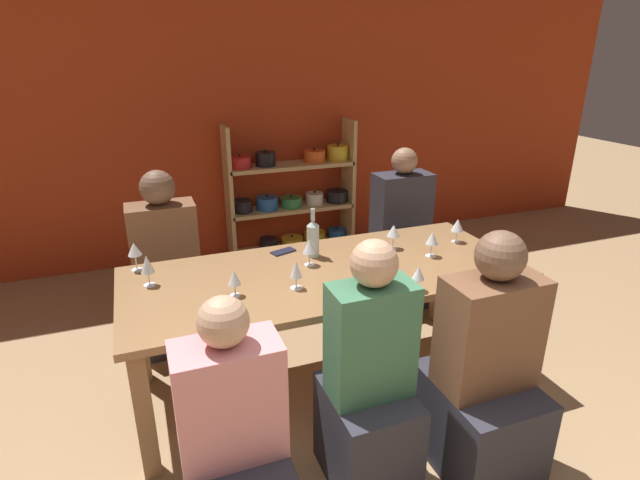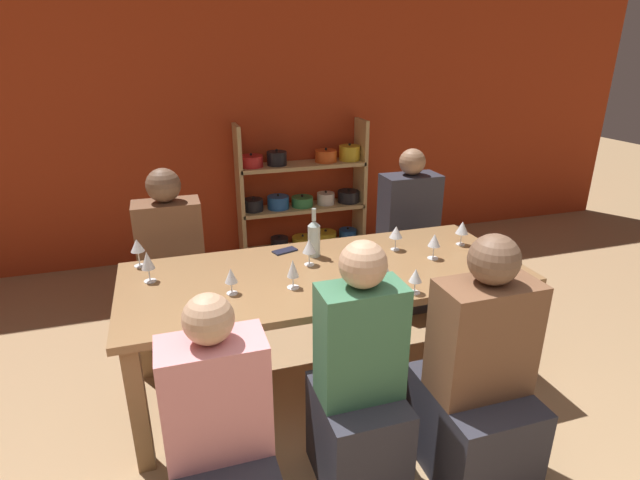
{
  "view_description": "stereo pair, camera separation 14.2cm",
  "coord_description": "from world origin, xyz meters",
  "px_view_note": "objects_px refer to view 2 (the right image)",
  "views": [
    {
      "loc": [
        -0.76,
        -0.86,
        1.93
      ],
      "look_at": [
        0.19,
        1.64,
        0.89
      ],
      "focal_mm": 28.0,
      "sensor_mm": 36.0,
      "label": 1
    },
    {
      "loc": [
        -0.62,
        -0.9,
        1.93
      ],
      "look_at": [
        0.19,
        1.64,
        0.89
      ],
      "focal_mm": 28.0,
      "sensor_mm": 36.0,
      "label": 2
    }
  ],
  "objects_px": {
    "wine_bottle_green": "(314,237)",
    "wine_glass_red_b": "(231,276)",
    "wine_glass_empty_a": "(147,261)",
    "wine_glass_red_e": "(369,279)",
    "wine_glass_white_a": "(293,270)",
    "person_far_a": "(174,278)",
    "person_near_b": "(220,449)",
    "person_near_c": "(358,400)",
    "wine_glass_red_d": "(309,247)",
    "person_far_b": "(406,248)",
    "dining_table": "(325,284)",
    "wine_glass_red_f": "(137,246)",
    "wine_glass_empty_b": "(499,243)",
    "cell_phone": "(285,251)",
    "person_near_a": "(476,391)",
    "wine_glass_white_b": "(462,228)",
    "shelf_unit": "(305,199)",
    "wine_glass_red_c": "(396,233)",
    "wine_glass_red_g": "(385,270)",
    "wine_glass_red_a": "(434,241)",
    "wine_glass_white_c": "(415,276)"
  },
  "relations": [
    {
      "from": "wine_bottle_green",
      "to": "wine_glass_red_b",
      "type": "distance_m",
      "value": 0.65
    },
    {
      "from": "wine_glass_empty_a",
      "to": "wine_glass_red_e",
      "type": "bearing_deg",
      "value": -28.77
    },
    {
      "from": "wine_glass_white_a",
      "to": "person_far_a",
      "type": "height_order",
      "value": "person_far_a"
    },
    {
      "from": "person_near_b",
      "to": "wine_glass_red_e",
      "type": "bearing_deg",
      "value": 26.08
    },
    {
      "from": "wine_glass_red_b",
      "to": "person_near_c",
      "type": "bearing_deg",
      "value": -54.95
    },
    {
      "from": "wine_glass_red_d",
      "to": "person_near_b",
      "type": "bearing_deg",
      "value": -125.56
    },
    {
      "from": "wine_glass_white_a",
      "to": "person_near_b",
      "type": "distance_m",
      "value": 0.93
    },
    {
      "from": "person_far_b",
      "to": "dining_table",
      "type": "bearing_deg",
      "value": 40.88
    },
    {
      "from": "wine_glass_white_a",
      "to": "wine_glass_red_f",
      "type": "bearing_deg",
      "value": 145.24
    },
    {
      "from": "wine_bottle_green",
      "to": "person_near_b",
      "type": "xyz_separation_m",
      "value": [
        -0.72,
        -1.03,
        -0.47
      ]
    },
    {
      "from": "wine_glass_empty_a",
      "to": "wine_glass_red_f",
      "type": "bearing_deg",
      "value": 103.87
    },
    {
      "from": "wine_glass_red_d",
      "to": "wine_glass_empty_b",
      "type": "distance_m",
      "value": 1.13
    },
    {
      "from": "wine_glass_empty_b",
      "to": "person_far_a",
      "type": "height_order",
      "value": "person_far_a"
    },
    {
      "from": "wine_glass_red_b",
      "to": "cell_phone",
      "type": "distance_m",
      "value": 0.62
    },
    {
      "from": "wine_glass_empty_a",
      "to": "wine_glass_red_b",
      "type": "bearing_deg",
      "value": -34.69
    },
    {
      "from": "dining_table",
      "to": "person_near_a",
      "type": "relative_size",
      "value": 1.86
    },
    {
      "from": "wine_glass_red_b",
      "to": "wine_glass_white_b",
      "type": "height_order",
      "value": "wine_glass_white_b"
    },
    {
      "from": "wine_glass_white_a",
      "to": "person_near_a",
      "type": "height_order",
      "value": "person_near_a"
    },
    {
      "from": "shelf_unit",
      "to": "wine_glass_red_d",
      "type": "xyz_separation_m",
      "value": [
        -0.54,
        -1.98,
        0.33
      ]
    },
    {
      "from": "shelf_unit",
      "to": "cell_phone",
      "type": "xyz_separation_m",
      "value": [
        -0.63,
        -1.74,
        0.22
      ]
    },
    {
      "from": "wine_bottle_green",
      "to": "wine_glass_white_b",
      "type": "height_order",
      "value": "wine_bottle_green"
    },
    {
      "from": "wine_bottle_green",
      "to": "wine_glass_red_f",
      "type": "xyz_separation_m",
      "value": [
        -1.01,
        0.16,
        0.0
      ]
    },
    {
      "from": "wine_glass_red_c",
      "to": "wine_glass_red_d",
      "type": "height_order",
      "value": "same"
    },
    {
      "from": "cell_phone",
      "to": "shelf_unit",
      "type": "bearing_deg",
      "value": 70.19
    },
    {
      "from": "wine_glass_white_a",
      "to": "person_near_b",
      "type": "height_order",
      "value": "person_near_b"
    },
    {
      "from": "wine_glass_red_c",
      "to": "wine_glass_red_g",
      "type": "bearing_deg",
      "value": -121.69
    },
    {
      "from": "wine_glass_red_f",
      "to": "person_far_b",
      "type": "bearing_deg",
      "value": 12.45
    },
    {
      "from": "wine_glass_empty_b",
      "to": "wine_glass_red_a",
      "type": "bearing_deg",
      "value": 161.76
    },
    {
      "from": "wine_bottle_green",
      "to": "cell_phone",
      "type": "relative_size",
      "value": 1.83
    },
    {
      "from": "wine_glass_red_f",
      "to": "wine_glass_red_c",
      "type": "bearing_deg",
      "value": -8.31
    },
    {
      "from": "shelf_unit",
      "to": "person_far_a",
      "type": "distance_m",
      "value": 1.82
    },
    {
      "from": "wine_glass_white_a",
      "to": "wine_glass_red_d",
      "type": "height_order",
      "value": "wine_glass_white_a"
    },
    {
      "from": "wine_glass_white_a",
      "to": "person_far_a",
      "type": "bearing_deg",
      "value": 121.63
    },
    {
      "from": "shelf_unit",
      "to": "wine_glass_white_c",
      "type": "height_order",
      "value": "shelf_unit"
    },
    {
      "from": "wine_glass_red_c",
      "to": "wine_glass_red_e",
      "type": "xyz_separation_m",
      "value": [
        -0.43,
        -0.58,
        0.01
      ]
    },
    {
      "from": "wine_glass_red_c",
      "to": "wine_glass_red_f",
      "type": "height_order",
      "value": "wine_glass_red_f"
    },
    {
      "from": "wine_glass_white_a",
      "to": "wine_glass_red_g",
      "type": "xyz_separation_m",
      "value": [
        0.46,
        -0.15,
        -0.0
      ]
    },
    {
      "from": "wine_glass_red_f",
      "to": "wine_glass_white_c",
      "type": "xyz_separation_m",
      "value": [
        1.36,
        -0.79,
        -0.03
      ]
    },
    {
      "from": "wine_glass_red_c",
      "to": "wine_glass_red_d",
      "type": "distance_m",
      "value": 0.58
    },
    {
      "from": "dining_table",
      "to": "wine_glass_white_a",
      "type": "xyz_separation_m",
      "value": [
        -0.23,
        -0.15,
        0.19
      ]
    },
    {
      "from": "shelf_unit",
      "to": "wine_glass_red_b",
      "type": "height_order",
      "value": "shelf_unit"
    },
    {
      "from": "wine_glass_red_b",
      "to": "wine_glass_empty_a",
      "type": "xyz_separation_m",
      "value": [
        -0.4,
        0.28,
        0.02
      ]
    },
    {
      "from": "wine_glass_white_c",
      "to": "person_near_b",
      "type": "relative_size",
      "value": 0.12
    },
    {
      "from": "wine_glass_red_e",
      "to": "wine_glass_white_c",
      "type": "bearing_deg",
      "value": 2.68
    },
    {
      "from": "shelf_unit",
      "to": "wine_glass_empty_a",
      "type": "height_order",
      "value": "shelf_unit"
    },
    {
      "from": "wine_bottle_green",
      "to": "person_far_a",
      "type": "height_order",
      "value": "person_far_a"
    },
    {
      "from": "wine_glass_white_c",
      "to": "person_far_a",
      "type": "distance_m",
      "value": 1.74
    },
    {
      "from": "wine_bottle_green",
      "to": "person_near_a",
      "type": "xyz_separation_m",
      "value": [
        0.45,
        -1.08,
        -0.42
      ]
    },
    {
      "from": "shelf_unit",
      "to": "wine_glass_white_a",
      "type": "xyz_separation_m",
      "value": [
        -0.71,
        -2.24,
        0.32
      ]
    },
    {
      "from": "shelf_unit",
      "to": "wine_glass_red_d",
      "type": "distance_m",
      "value": 2.08
    }
  ]
}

